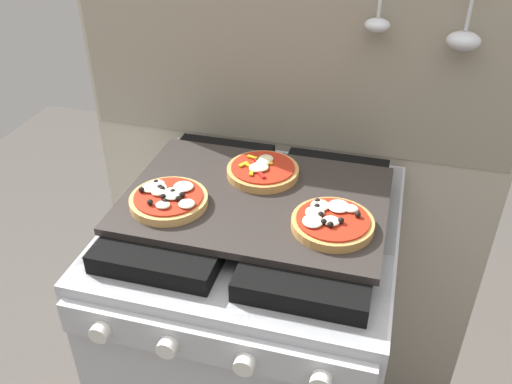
# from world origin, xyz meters

# --- Properties ---
(kitchen_backsplash) EXTENTS (1.10, 0.09, 1.55)m
(kitchen_backsplash) POSITION_xyz_m (0.00, 0.33, 0.79)
(kitchen_backsplash) COLOR #B2A893
(kitchen_backsplash) RESTS_ON ground_plane
(stove) EXTENTS (0.60, 0.64, 0.90)m
(stove) POSITION_xyz_m (-0.00, -0.00, 0.45)
(stove) COLOR #B7BABF
(stove) RESTS_ON ground_plane
(baking_tray) EXTENTS (0.54, 0.38, 0.02)m
(baking_tray) POSITION_xyz_m (0.00, 0.00, 0.91)
(baking_tray) COLOR #2D2826
(baking_tray) RESTS_ON stove
(pizza_left) EXTENTS (0.16, 0.16, 0.03)m
(pizza_left) POSITION_xyz_m (-0.16, -0.08, 0.93)
(pizza_left) COLOR tan
(pizza_left) RESTS_ON baking_tray
(pizza_right) EXTENTS (0.16, 0.16, 0.03)m
(pizza_right) POSITION_xyz_m (0.17, -0.06, 0.93)
(pizza_right) COLOR #C18947
(pizza_right) RESTS_ON baking_tray
(pizza_center) EXTENTS (0.16, 0.16, 0.03)m
(pizza_center) POSITION_xyz_m (-0.01, 0.08, 0.93)
(pizza_center) COLOR #C18947
(pizza_center) RESTS_ON baking_tray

